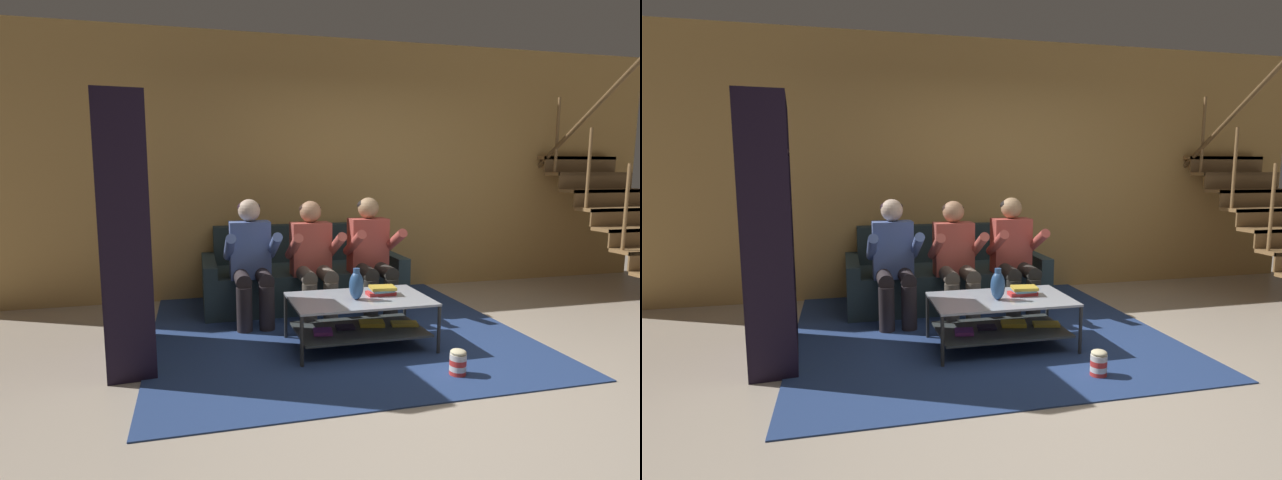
{
  "view_description": "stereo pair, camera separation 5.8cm",
  "coord_description": "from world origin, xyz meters",
  "views": [
    {
      "loc": [
        -1.64,
        -3.21,
        1.45
      ],
      "look_at": [
        -0.6,
        0.89,
        0.84
      ],
      "focal_mm": 28.0,
      "sensor_mm": 36.0,
      "label": 1
    },
    {
      "loc": [
        -1.58,
        -3.22,
        1.45
      ],
      "look_at": [
        -0.6,
        0.89,
        0.84
      ],
      "focal_mm": 28.0,
      "sensor_mm": 36.0,
      "label": 2
    }
  ],
  "objects": [
    {
      "name": "book_stack",
      "position": [
        -0.15,
        0.58,
        0.44
      ],
      "size": [
        0.24,
        0.18,
        0.07
      ],
      "color": "red",
      "rests_on": "coffee_table"
    },
    {
      "name": "ground",
      "position": [
        0.0,
        0.0,
        0.0
      ],
      "size": [
        16.8,
        16.8,
        0.0
      ],
      "primitive_type": "plane",
      "color": "#BBAC9A"
    },
    {
      "name": "coffee_table",
      "position": [
        -0.36,
        0.53,
        0.27
      ],
      "size": [
        1.13,
        0.68,
        0.41
      ],
      "color": "#ADB7C6",
      "rests_on": "ground"
    },
    {
      "name": "popcorn_tub",
      "position": [
        0.12,
        -0.2,
        0.1
      ],
      "size": [
        0.12,
        0.12,
        0.19
      ],
      "color": "red",
      "rests_on": "ground"
    },
    {
      "name": "person_seated_right",
      "position": [
        0.05,
        1.39,
        0.63
      ],
      "size": [
        0.5,
        0.58,
        1.16
      ],
      "color": "#2D2B27",
      "rests_on": "ground"
    },
    {
      "name": "person_seated_middle",
      "position": [
        -0.54,
        1.39,
        0.62
      ],
      "size": [
        0.5,
        0.58,
        1.14
      ],
      "color": "#5F5549",
      "rests_on": "ground"
    },
    {
      "name": "couch",
      "position": [
        -0.54,
        1.95,
        0.27
      ],
      "size": [
        2.07,
        0.95,
        0.82
      ],
      "color": "#2C3F44",
      "rests_on": "ground"
    },
    {
      "name": "bookshelf",
      "position": [
        -2.16,
        0.7,
        0.72
      ],
      "size": [
        0.41,
        1.01,
        1.96
      ],
      "color": "black",
      "rests_on": "ground"
    },
    {
      "name": "staircase_run",
      "position": [
        3.17,
        1.66,
        1.11
      ],
      "size": [
        1.08,
        2.73,
        2.92
      ],
      "color": "olive",
      "rests_on": "ground"
    },
    {
      "name": "area_rug",
      "position": [
        -0.45,
        1.11,
        0.01
      ],
      "size": [
        3.16,
        3.36,
        0.01
      ],
      "color": "navy",
      "rests_on": "ground"
    },
    {
      "name": "person_seated_left",
      "position": [
        -1.13,
        1.39,
        0.63
      ],
      "size": [
        0.5,
        0.58,
        1.16
      ],
      "color": "#2B2428",
      "rests_on": "ground"
    },
    {
      "name": "back_partition",
      "position": [
        0.0,
        2.46,
        1.45
      ],
      "size": [
        8.4,
        0.12,
        2.9
      ],
      "primitive_type": "cube",
      "color": "tan",
      "rests_on": "ground"
    },
    {
      "name": "vase",
      "position": [
        -0.4,
        0.49,
        0.53
      ],
      "size": [
        0.12,
        0.12,
        0.26
      ],
      "color": "#2D548C",
      "rests_on": "coffee_table"
    }
  ]
}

